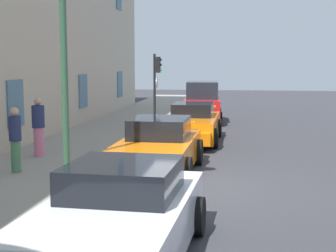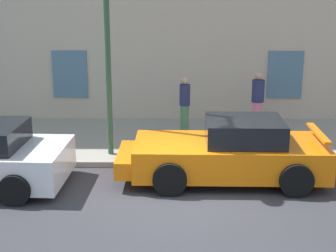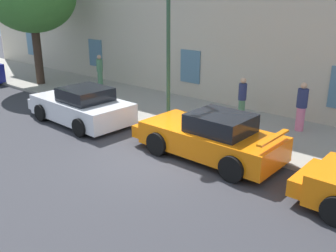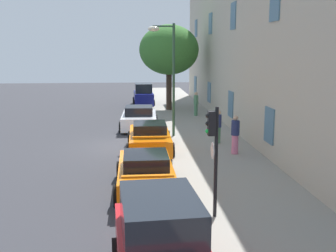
{
  "view_description": "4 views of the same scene",
  "coord_description": "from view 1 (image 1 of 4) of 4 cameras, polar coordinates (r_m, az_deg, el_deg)",
  "views": [
    {
      "loc": [
        -11.55,
        -0.98,
        2.93
      ],
      "look_at": [
        2.7,
        1.15,
        1.07
      ],
      "focal_mm": 53.69,
      "sensor_mm": 36.0,
      "label": 1
    },
    {
      "loc": [
        -0.1,
        -9.84,
        4.37
      ],
      "look_at": [
        -0.25,
        2.57,
        0.9
      ],
      "focal_mm": 54.51,
      "sensor_mm": 36.0,
      "label": 2
    },
    {
      "loc": [
        7.06,
        -7.67,
        4.65
      ],
      "look_at": [
        -0.27,
        0.9,
        0.77
      ],
      "focal_mm": 40.26,
      "sensor_mm": 36.0,
      "label": 3
    },
    {
      "loc": [
        19.75,
        0.47,
        4.74
      ],
      "look_at": [
        1.76,
        2.02,
        1.33
      ],
      "focal_mm": 43.39,
      "sensor_mm": 36.0,
      "label": 4
    }
  ],
  "objects": [
    {
      "name": "traffic_light",
      "position": [
        21.06,
        -1.31,
        5.51
      ],
      "size": [
        0.44,
        0.36,
        3.1
      ],
      "color": "black",
      "rests_on": "sidewalk"
    },
    {
      "name": "pedestrian_bystander",
      "position": [
        13.19,
        -16.95,
        -1.38
      ],
      "size": [
        0.43,
        0.43,
        1.66
      ],
      "color": "#4C7F59",
      "rests_on": "sidewalk"
    },
    {
      "name": "sidewalk",
      "position": [
        12.93,
        -14.8,
        -5.68
      ],
      "size": [
        60.0,
        4.22,
        0.14
      ],
      "primitive_type": "cube",
      "color": "gray",
      "rests_on": "ground"
    },
    {
      "name": "sportscar_red_lead",
      "position": [
        7.4,
        -6.09,
        -10.97
      ],
      "size": [
        4.67,
        2.38,
        1.41
      ],
      "color": "white",
      "rests_on": "ground"
    },
    {
      "name": "sportscar_yellow_flank",
      "position": [
        12.97,
        -1.31,
        -2.82
      ],
      "size": [
        4.73,
        2.13,
        1.44
      ],
      "color": "orange",
      "rests_on": "ground"
    },
    {
      "name": "sportscar_white_middle",
      "position": [
        18.22,
        2.7,
        0.05
      ],
      "size": [
        4.6,
        2.05,
        1.39
      ],
      "color": "orange",
      "rests_on": "ground"
    },
    {
      "name": "ground_plane",
      "position": [
        11.96,
        3.57,
        -6.85
      ],
      "size": [
        80.0,
        80.0,
        0.0
      ],
      "primitive_type": "plane",
      "color": "#333338"
    },
    {
      "name": "pedestrian_strolling",
      "position": [
        15.28,
        -14.5,
        -0.05
      ],
      "size": [
        0.48,
        0.48,
        1.74
      ],
      "color": "pink",
      "rests_on": "sidewalk"
    },
    {
      "name": "hatchback_distant",
      "position": [
        24.12,
        3.9,
        2.47
      ],
      "size": [
        3.73,
        2.05,
        1.97
      ],
      "color": "red",
      "rests_on": "ground"
    }
  ]
}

